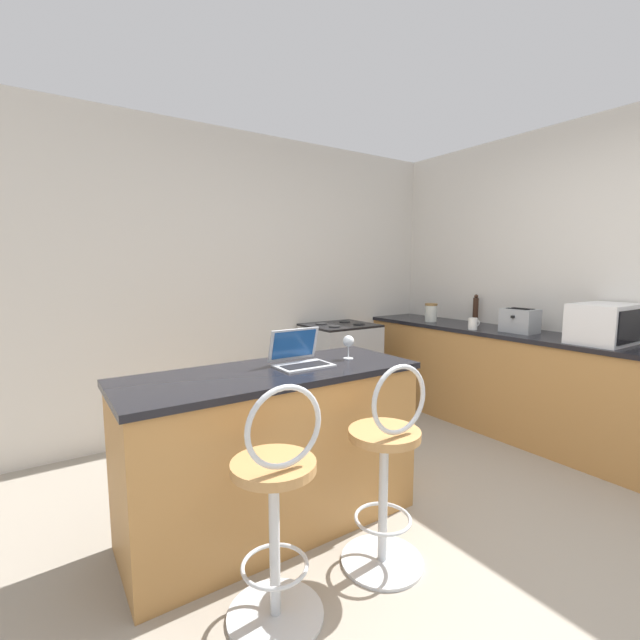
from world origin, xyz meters
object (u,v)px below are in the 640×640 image
bar_stool_near (276,512)px  stove_range (340,369)px  pepper_mill (476,309)px  microwave (605,324)px  bar_stool_far (386,472)px  laptop (299,356)px  wine_glass_short (348,342)px  mug_white (473,324)px  toaster (520,321)px  storage_jar (431,312)px

bar_stool_near → stove_range: bar_stool_near is taller
bar_stool_near → pepper_mill: (2.87, 1.21, 0.55)m
microwave → bar_stool_near: bearing=179.4°
bar_stool_far → laptop: 0.77m
laptop → wine_glass_short: laptop is taller
laptop → mug_white: (1.98, 0.32, 0.00)m
laptop → pepper_mill: size_ratio=1.09×
toaster → storage_jar: bearing=93.4°
pepper_mill → laptop: bearing=-165.9°
storage_jar → mug_white: 0.61m
mug_white → wine_glass_short: wine_glass_short is taller
pepper_mill → wine_glass_short: size_ratio=1.97×
bar_stool_near → bar_stool_far: 0.59m
bar_stool_far → wine_glass_short: size_ratio=7.07×
mug_white → pepper_mill: bearing=34.2°
laptop → microwave: 2.28m
laptop → stove_range: laptop is taller
bar_stool_near → laptop: laptop is taller
bar_stool_far → mug_white: 2.14m
bar_stool_far → mug_white: bearing=26.4°
pepper_mill → wine_glass_short: bearing=-163.2°
wine_glass_short → pepper_mill: bearing=16.8°
laptop → toaster: same height
bar_stool_near → mug_white: bearing=20.7°
wine_glass_short → bar_stool_far: bearing=-110.6°
bar_stool_near → laptop: size_ratio=3.28×
bar_stool_far → stove_range: (1.11, 1.86, -0.03)m
microwave → storage_jar: size_ratio=2.74×
storage_jar → pepper_mill: size_ratio=0.65×
laptop → stove_range: bearing=45.8°
bar_stool_near → mug_white: bar_stool_near is taller
storage_jar → wine_glass_short: (-1.77, -0.94, 0.01)m
laptop → storage_jar: (2.10, 0.91, 0.04)m
wine_glass_short → microwave: bearing=-18.2°
storage_jar → pepper_mill: pepper_mill is taller
storage_jar → wine_glass_short: 2.01m
toaster → storage_jar: (-0.05, 0.92, -0.01)m
pepper_mill → bar_stool_far: bearing=-152.1°
mug_white → wine_glass_short: size_ratio=0.73×
bar_stool_far → microwave: bearing=-0.8°
microwave → bar_stool_far: bearing=179.2°
toaster → stove_range: toaster is taller
microwave → pepper_mill: microwave is taller
storage_jar → wine_glass_short: size_ratio=1.28×
stove_range → storage_jar: storage_jar is taller
mug_white → laptop: bearing=-170.8°
laptop → microwave: bearing=-16.2°
toaster → microwave: bearing=-87.4°
toaster → stove_range: 1.66m
stove_range → microwave: bearing=-62.7°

